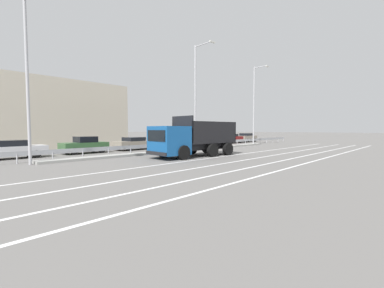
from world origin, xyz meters
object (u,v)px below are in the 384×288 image
(street_lamp_2, at_px, (255,103))
(parked_car_1, at_px, (11,149))
(parked_car_2, at_px, (85,145))
(median_road_sign, at_px, (188,138))
(dump_truck, at_px, (186,141))
(parked_car_4, at_px, (175,141))
(parked_car_7, at_px, (246,137))
(parked_car_6, at_px, (231,138))
(street_lamp_1, at_px, (196,93))
(parked_car_5, at_px, (208,140))
(street_lamp_0, at_px, (28,73))
(parked_car_3, at_px, (135,143))

(street_lamp_2, distance_m, parked_car_1, 28.12)
(parked_car_2, bearing_deg, median_road_sign, -120.45)
(dump_truck, height_order, parked_car_4, dump_truck)
(dump_truck, xyz_separation_m, parked_car_7, (24.07, 9.06, -0.47))
(parked_car_6, bearing_deg, street_lamp_1, -74.09)
(parked_car_4, bearing_deg, parked_car_5, -91.15)
(dump_truck, bearing_deg, median_road_sign, -42.21)
(median_road_sign, bearing_deg, parked_car_1, 162.16)
(parked_car_6, xyz_separation_m, parked_car_7, (5.06, 0.36, 0.02))
(parked_car_4, xyz_separation_m, parked_car_6, (12.03, -0.00, 0.03))
(street_lamp_2, relative_size, parked_car_1, 2.28)
(median_road_sign, xyz_separation_m, parked_car_7, (19.68, 5.03, -0.53))
(street_lamp_0, bearing_deg, street_lamp_2, 0.37)
(parked_car_5, xyz_separation_m, parked_car_6, (5.56, -0.10, 0.03))
(parked_car_1, bearing_deg, parked_car_7, -92.13)
(parked_car_1, relative_size, parked_car_3, 1.01)
(parked_car_1, relative_size, parked_car_4, 1.15)
(median_road_sign, relative_size, parked_car_5, 0.50)
(dump_truck, relative_size, parked_car_6, 1.75)
(parked_car_5, bearing_deg, street_lamp_0, 99.54)
(parked_car_5, height_order, parked_car_6, same)
(dump_truck, height_order, parked_car_1, dump_truck)
(dump_truck, distance_m, parked_car_6, 20.92)
(parked_car_6, height_order, parked_car_7, parked_car_7)
(parked_car_1, bearing_deg, street_lamp_2, -102.57)
(parked_car_1, xyz_separation_m, parked_car_4, (16.62, 0.16, 0.01))
(dump_truck, xyz_separation_m, parked_car_5, (13.45, 8.80, -0.51))
(median_road_sign, height_order, parked_car_3, median_road_sign)
(parked_car_2, bearing_deg, parked_car_1, 92.87)
(parked_car_3, relative_size, parked_car_4, 1.14)
(street_lamp_1, bearing_deg, street_lamp_0, -179.46)
(median_road_sign, relative_size, street_lamp_1, 0.22)
(parked_car_1, relative_size, parked_car_2, 1.19)
(street_lamp_2, distance_m, parked_car_5, 8.19)
(street_lamp_1, distance_m, parked_car_2, 11.98)
(parked_car_3, height_order, parked_car_4, parked_car_4)
(street_lamp_0, relative_size, parked_car_6, 2.26)
(parked_car_3, height_order, parked_car_7, parked_car_7)
(parked_car_7, bearing_deg, street_lamp_0, -85.66)
(dump_truck, distance_m, parked_car_5, 16.08)
(street_lamp_1, height_order, parked_car_1, street_lamp_1)
(dump_truck, distance_m, parked_car_4, 11.18)
(parked_car_3, xyz_separation_m, parked_car_7, (22.68, 0.13, 0.07))
(dump_truck, distance_m, parked_car_1, 12.89)
(street_lamp_0, distance_m, parked_car_2, 8.96)
(street_lamp_2, bearing_deg, street_lamp_1, -179.86)
(parked_car_2, distance_m, parked_car_3, 5.41)
(street_lamp_1, relative_size, parked_car_3, 2.33)
(dump_truck, bearing_deg, street_lamp_2, -72.18)
(parked_car_2, relative_size, parked_car_6, 0.89)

